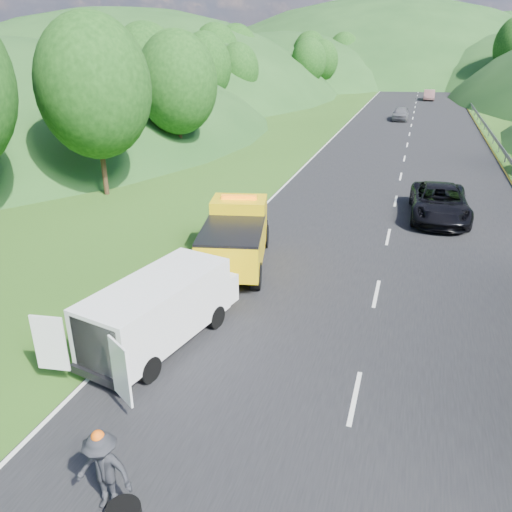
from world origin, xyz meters
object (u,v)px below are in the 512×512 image
(tow_truck, at_px, (236,235))
(child, at_px, (171,341))
(suitcase, at_px, (131,291))
(worker, at_px, (109,506))
(white_van, at_px, (161,308))
(passing_suv, at_px, (437,218))
(woman, at_px, (197,296))

(tow_truck, bearing_deg, child, -102.55)
(tow_truck, xyz_separation_m, suitcase, (-2.58, -3.84, -1.00))
(worker, bearing_deg, child, 100.28)
(white_van, bearing_deg, suitcase, 149.28)
(suitcase, relative_size, passing_suv, 0.09)
(child, distance_m, suitcase, 3.35)
(white_van, distance_m, passing_suv, 16.80)
(white_van, distance_m, suitcase, 3.45)
(worker, distance_m, suitcase, 8.79)
(woman, relative_size, child, 1.61)
(tow_truck, xyz_separation_m, passing_suv, (7.89, 8.63, -1.27))
(suitcase, bearing_deg, tow_truck, 56.10)
(tow_truck, distance_m, suitcase, 4.73)
(white_van, distance_m, worker, 5.89)
(child, distance_m, worker, 5.86)
(suitcase, height_order, passing_suv, passing_suv)
(woman, bearing_deg, tow_truck, -25.30)
(woman, relative_size, worker, 0.87)
(worker, height_order, passing_suv, worker)
(tow_truck, distance_m, passing_suv, 11.76)
(woman, xyz_separation_m, suitcase, (-2.17, -0.85, 0.27))
(tow_truck, distance_m, worker, 11.78)
(passing_suv, bearing_deg, child, -120.81)
(child, height_order, worker, worker)
(woman, bearing_deg, passing_suv, -52.95)
(suitcase, bearing_deg, passing_suv, 49.99)
(worker, xyz_separation_m, passing_suv, (6.37, 20.25, 0.00))
(child, bearing_deg, white_van, -96.22)
(passing_suv, bearing_deg, suitcase, -132.45)
(woman, bearing_deg, suitcase, 94.03)
(child, bearing_deg, tow_truck, 131.11)
(worker, bearing_deg, woman, 98.05)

